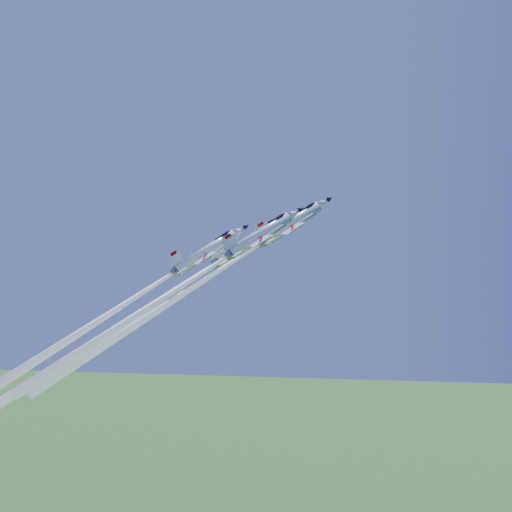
# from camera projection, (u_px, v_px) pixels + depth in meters

# --- Properties ---
(jet_lead) EXTENTS (39.75, 19.79, 38.39)m
(jet_lead) POSITION_uv_depth(u_px,v_px,m) (198.00, 284.00, 91.40)
(jet_lead) COLOR white
(jet_left) EXTENTS (47.86, 23.70, 46.63)m
(jet_left) POSITION_uv_depth(u_px,v_px,m) (133.00, 317.00, 93.66)
(jet_left) COLOR white
(jet_right) EXTENTS (34.23, 17.14, 32.68)m
(jet_right) POSITION_uv_depth(u_px,v_px,m) (175.00, 290.00, 82.41)
(jet_right) COLOR white
(jet_slot) EXTENTS (34.15, 17.17, 32.38)m
(jet_slot) POSITION_uv_depth(u_px,v_px,m) (128.00, 302.00, 89.02)
(jet_slot) COLOR white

